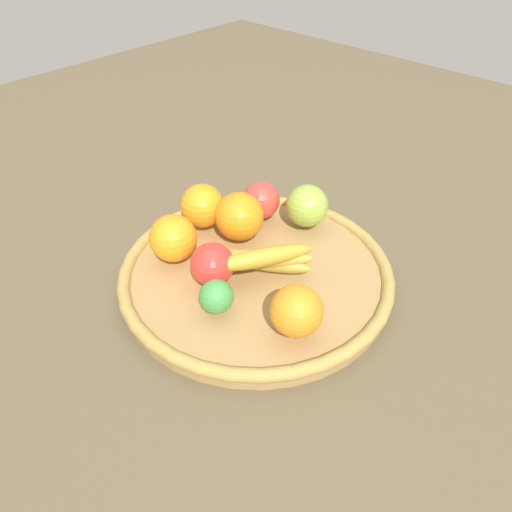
{
  "coord_description": "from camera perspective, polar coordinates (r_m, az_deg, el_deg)",
  "views": [
    {
      "loc": [
        -0.46,
        -0.42,
        0.55
      ],
      "look_at": [
        0.0,
        0.0,
        0.06
      ],
      "focal_mm": 35.29,
      "sensor_mm": 36.0,
      "label": 1
    }
  ],
  "objects": [
    {
      "name": "ground_plane",
      "position": [
        0.83,
        0.0,
        -2.98
      ],
      "size": [
        2.4,
        2.4,
        0.0
      ],
      "primitive_type": "plane",
      "color": "brown",
      "rests_on": "ground"
    },
    {
      "name": "basket",
      "position": [
        0.82,
        0.0,
        -2.02
      ],
      "size": [
        0.44,
        0.44,
        0.04
      ],
      "color": "#A07C48",
      "rests_on": "ground_plane"
    },
    {
      "name": "lime_0",
      "position": [
        0.72,
        -4.51,
        -4.6
      ],
      "size": [
        0.07,
        0.07,
        0.05
      ],
      "primitive_type": "sphere",
      "rotation": [
        0.0,
        0.0,
        0.54
      ],
      "color": "#429244",
      "rests_on": "basket"
    },
    {
      "name": "orange_2",
      "position": [
        0.89,
        -6.09,
        5.7
      ],
      "size": [
        0.11,
        0.11,
        0.08
      ],
      "primitive_type": "sphere",
      "rotation": [
        0.0,
        0.0,
        5.32
      ],
      "color": "orange",
      "rests_on": "basket"
    },
    {
      "name": "banana_bunch",
      "position": [
        0.78,
        0.61,
        -0.29
      ],
      "size": [
        0.16,
        0.16,
        0.06
      ],
      "color": "#AA8E31",
      "rests_on": "basket"
    },
    {
      "name": "apple_1",
      "position": [
        0.76,
        -4.97,
        -0.95
      ],
      "size": [
        0.09,
        0.09,
        0.07
      ],
      "primitive_type": "sphere",
      "rotation": [
        0.0,
        0.0,
        2.59
      ],
      "color": "red",
      "rests_on": "basket"
    },
    {
      "name": "apple_0",
      "position": [
        0.91,
        0.61,
        6.36
      ],
      "size": [
        0.09,
        0.09,
        0.07
      ],
      "primitive_type": "sphere",
      "rotation": [
        0.0,
        0.0,
        3.72
      ],
      "color": "#D53D33",
      "rests_on": "basket"
    },
    {
      "name": "orange_1",
      "position": [
        0.82,
        -9.37,
        2.01
      ],
      "size": [
        0.1,
        0.1,
        0.08
      ],
      "primitive_type": "sphere",
      "rotation": [
        0.0,
        0.0,
        2.8
      ],
      "color": "orange",
      "rests_on": "basket"
    },
    {
      "name": "orange_0",
      "position": [
        0.69,
        4.61,
        -6.22
      ],
      "size": [
        0.09,
        0.09,
        0.07
      ],
      "primitive_type": "sphere",
      "rotation": [
        0.0,
        0.0,
        4.39
      ],
      "color": "orange",
      "rests_on": "basket"
    },
    {
      "name": "orange_3",
      "position": [
        0.85,
        -1.9,
        4.51
      ],
      "size": [
        0.12,
        0.12,
        0.08
      ],
      "primitive_type": "sphere",
      "rotation": [
        0.0,
        0.0,
        2.29
      ],
      "color": "orange",
      "rests_on": "basket"
    },
    {
      "name": "apple_2",
      "position": [
        0.89,
        5.81,
        5.68
      ],
      "size": [
        0.08,
        0.08,
        0.08
      ],
      "primitive_type": "sphere",
      "rotation": [
        0.0,
        0.0,
        4.7
      ],
      "color": "#8CAE3F",
      "rests_on": "basket"
    }
  ]
}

